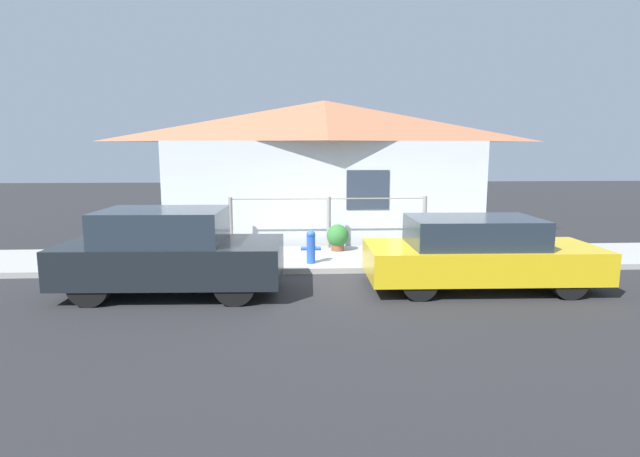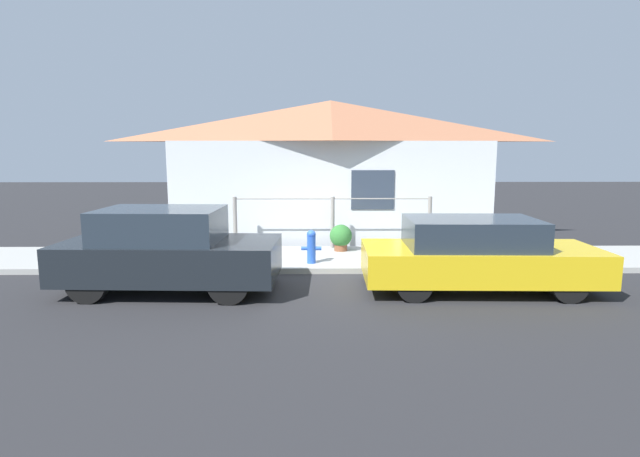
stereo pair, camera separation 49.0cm
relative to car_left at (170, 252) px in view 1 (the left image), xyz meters
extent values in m
plane|color=#262628|center=(3.05, 1.22, -0.75)|extent=(60.00, 60.00, 0.00)
cube|color=#9E9E99|center=(3.05, 2.40, -0.69)|extent=(24.00, 2.38, 0.12)
cube|color=silver|center=(3.05, 4.06, 0.63)|extent=(8.38, 0.12, 2.75)
cube|color=#2D3847|center=(4.10, 3.99, 0.77)|extent=(1.10, 0.04, 1.00)
pyramid|color=#A36647|center=(3.05, 5.10, 2.55)|extent=(8.78, 2.20, 1.09)
cylinder|color=gray|center=(0.65, 3.44, 0.01)|extent=(0.10, 0.10, 1.27)
cylinder|color=gray|center=(3.05, 3.44, 0.01)|extent=(0.10, 0.10, 1.27)
cylinder|color=gray|center=(5.45, 3.44, 0.01)|extent=(0.10, 0.10, 1.27)
cylinder|color=gray|center=(3.05, 3.44, 0.59)|extent=(4.80, 0.03, 0.03)
cube|color=black|center=(0.04, 0.00, -0.16)|extent=(3.85, 1.84, 0.67)
cube|color=#232D38|center=(-0.11, 0.00, 0.46)|extent=(2.14, 1.57, 0.57)
cylinder|color=black|center=(1.24, 0.69, -0.41)|extent=(0.68, 0.22, 0.68)
cylinder|color=black|center=(1.19, -0.77, -0.41)|extent=(0.68, 0.22, 0.68)
cylinder|color=black|center=(-1.11, 0.77, -0.41)|extent=(0.68, 0.22, 0.68)
cylinder|color=black|center=(-1.16, -0.69, -0.41)|extent=(0.68, 0.22, 0.68)
cube|color=gold|center=(5.57, 0.00, -0.23)|extent=(4.19, 1.77, 0.57)
cube|color=#232D38|center=(5.41, 0.00, 0.31)|extent=(2.32, 1.52, 0.51)
cylinder|color=black|center=(6.88, 0.68, -0.44)|extent=(0.61, 0.22, 0.60)
cylinder|color=black|center=(6.84, -0.75, -0.44)|extent=(0.61, 0.22, 0.60)
cylinder|color=black|center=(4.31, 0.74, -0.44)|extent=(0.61, 0.22, 0.60)
cylinder|color=black|center=(4.27, -0.68, -0.44)|extent=(0.61, 0.22, 0.60)
cylinder|color=blue|center=(2.54, 1.71, -0.34)|extent=(0.18, 0.18, 0.58)
sphere|color=blue|center=(2.54, 1.71, -0.01)|extent=(0.19, 0.19, 0.19)
cylinder|color=blue|center=(2.40, 1.71, -0.31)|extent=(0.17, 0.08, 0.08)
cylinder|color=blue|center=(2.67, 1.71, -0.31)|extent=(0.17, 0.08, 0.08)
cylinder|color=brown|center=(3.24, 3.03, -0.54)|extent=(0.31, 0.31, 0.17)
sphere|color=#2D6B2D|center=(3.24, 3.03, -0.26)|extent=(0.54, 0.54, 0.54)
cylinder|color=brown|center=(0.04, 3.19, -0.55)|extent=(0.24, 0.24, 0.16)
sphere|color=#387F38|center=(0.04, 3.19, -0.28)|extent=(0.50, 0.50, 0.50)
cylinder|color=#9E5638|center=(5.23, 2.83, -0.52)|extent=(0.26, 0.26, 0.21)
sphere|color=#235B28|center=(5.23, 2.83, -0.26)|extent=(0.43, 0.43, 0.43)
camera|label=1|loc=(2.12, -8.71, 1.76)|focal=28.00mm
camera|label=2|loc=(2.61, -8.73, 1.76)|focal=28.00mm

